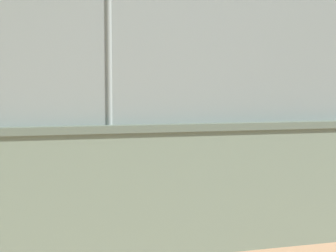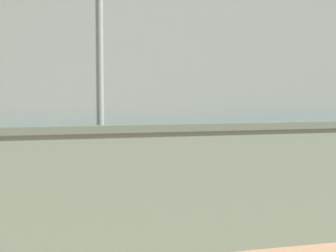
% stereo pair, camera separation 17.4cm
% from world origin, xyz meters
% --- Properties ---
extents(ground_plane, '(260.00, 260.00, 0.00)m').
position_xyz_m(ground_plane, '(0.00, 0.00, 0.00)').
color(ground_plane, tan).
extents(player_at_service_line, '(0.88, 1.02, 1.52)m').
position_xyz_m(player_at_service_line, '(1.84, 1.81, 0.89)').
color(player_at_service_line, navy).
rests_on(player_at_service_line, ground_plane).
extents(player_crossing_court, '(1.19, 0.72, 1.54)m').
position_xyz_m(player_crossing_court, '(-5.37, 3.57, 0.91)').
color(player_crossing_court, '#B2B2B2').
rests_on(player_crossing_court, ground_plane).
extents(player_near_wall_returning, '(0.76, 1.13, 1.47)m').
position_xyz_m(player_near_wall_returning, '(0.24, 5.21, 0.86)').
color(player_near_wall_returning, '#B2B2B2').
rests_on(player_near_wall_returning, ground_plane).
extents(sports_ball, '(0.11, 0.11, 0.11)m').
position_xyz_m(sports_ball, '(0.66, 3.87, 1.22)').
color(sports_ball, white).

